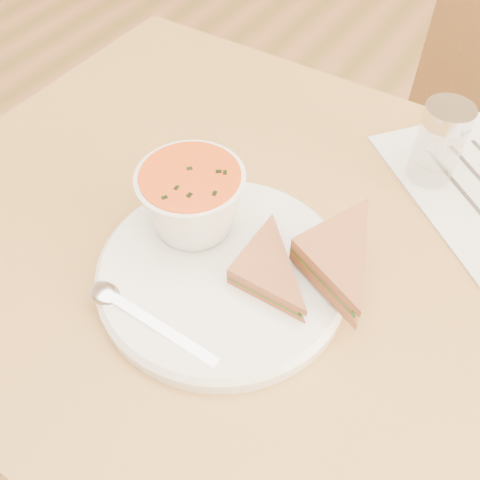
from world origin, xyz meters
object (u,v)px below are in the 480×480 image
Objects in this scene: dining_table at (286,396)px; condiment_shaker at (439,144)px; chair_far at (473,211)px; plate at (223,273)px; soup_bowl at (192,203)px.

condiment_shaker is (0.07, 0.21, 0.43)m from dining_table.
chair_far is (0.14, 0.48, 0.10)m from dining_table.
plate is 2.33× the size of soup_bowl.
dining_table is 0.40m from plate.
soup_bowl reaches higher than plate.
soup_bowl is (-0.06, 0.03, 0.05)m from plate.
chair_far is 0.67m from soup_bowl.
plate is at bearing -132.10° from dining_table.
soup_bowl is (-0.13, -0.04, 0.43)m from dining_table.
dining_table is at bearing 18.43° from soup_bowl.
chair_far reaches higher than plate.
chair_far reaches higher than soup_bowl.
dining_table is 0.51m from chair_far.
plate is (-0.07, -0.07, 0.38)m from dining_table.
dining_table is 8.46× the size of soup_bowl.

